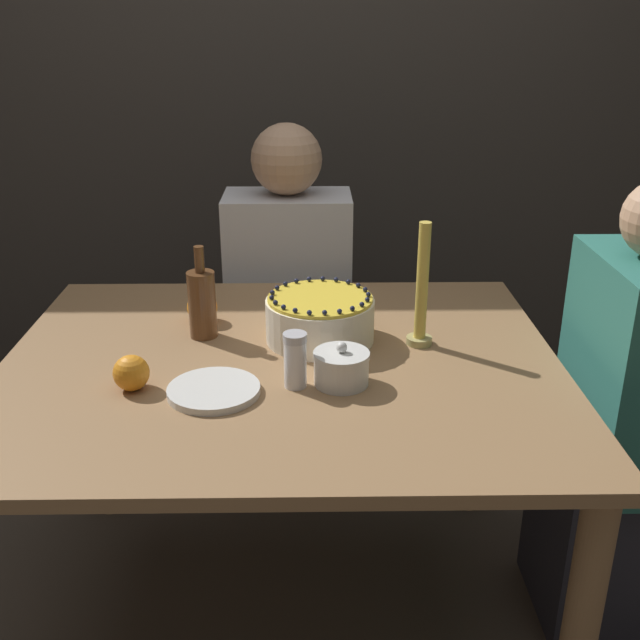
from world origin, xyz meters
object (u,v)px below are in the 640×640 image
at_px(sugar_shaker, 295,360).
at_px(person_man_blue_shirt, 289,329).
at_px(bottle, 202,303).
at_px(person_woman_floral, 623,445).
at_px(candle, 422,295).
at_px(sugar_bowl, 341,368).
at_px(cake, 320,318).

xyz_separation_m(sugar_shaker, person_man_blue_shirt, (-0.04, 0.86, -0.30)).
height_order(bottle, person_man_blue_shirt, person_man_blue_shirt).
distance_m(sugar_shaker, person_man_blue_shirt, 0.91).
bearing_deg(person_woman_floral, sugar_shaker, 100.66).
bearing_deg(candle, person_woman_floral, -7.22).
bearing_deg(person_man_blue_shirt, candle, 117.31).
distance_m(candle, bottle, 0.53).
bearing_deg(bottle, sugar_bowl, -38.43).
bearing_deg(person_man_blue_shirt, sugar_bowl, 99.00).
height_order(cake, sugar_shaker, same).
bearing_deg(bottle, sugar_shaker, -49.72).
distance_m(person_man_blue_shirt, person_woman_floral, 1.11).
bearing_deg(person_woman_floral, bottle, 83.39).
relative_size(candle, bottle, 1.31).
bearing_deg(candle, bottle, 173.97).
bearing_deg(candle, person_man_blue_shirt, 117.31).
relative_size(cake, bottle, 1.14).
height_order(sugar_bowl, bottle, bottle).
xyz_separation_m(cake, candle, (0.24, -0.03, 0.07)).
relative_size(sugar_shaker, person_man_blue_shirt, 0.10).
height_order(sugar_shaker, person_man_blue_shirt, person_man_blue_shirt).
xyz_separation_m(candle, person_woman_floral, (0.51, -0.07, -0.38)).
bearing_deg(candle, sugar_bowl, -133.82).
distance_m(sugar_shaker, candle, 0.37).
xyz_separation_m(candle, bottle, (-0.53, 0.06, -0.04)).
distance_m(cake, bottle, 0.29).
bearing_deg(sugar_bowl, sugar_shaker, -173.76).
relative_size(person_man_blue_shirt, person_woman_floral, 1.02).
height_order(cake, candle, candle).
distance_m(sugar_bowl, candle, 0.30).
xyz_separation_m(bottle, person_woman_floral, (1.04, -0.12, -0.34)).
bearing_deg(person_man_blue_shirt, bottle, 71.61).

